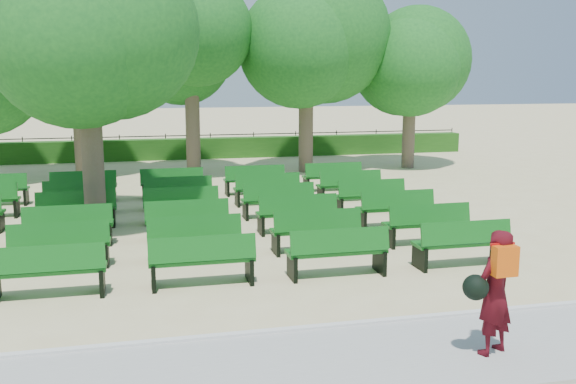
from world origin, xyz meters
The scene contains 9 objects.
ground centered at (0.00, 0.00, 0.00)m, with size 120.00×120.00×0.00m, color #CEBE88.
paving centered at (0.00, -7.40, 0.03)m, with size 30.00×2.20×0.06m, color #A6A6A1.
curb centered at (0.00, -6.25, 0.05)m, with size 30.00×0.12×0.10m, color silver.
hedge centered at (0.00, 14.00, 0.45)m, with size 26.00×0.70×0.90m, color #205515.
fence centered at (0.00, 14.40, 0.00)m, with size 26.00×0.10×1.02m, color black, non-canonical shape.
tree_line centered at (0.00, 10.00, 0.00)m, with size 21.80×6.80×7.04m, color #1C671F, non-canonical shape.
bench_array centered at (-1.24, 0.49, 0.10)m, with size 1.90×0.74×1.17m.
tree_among centered at (-3.27, 0.71, 4.13)m, with size 4.19×4.19×6.05m.
person centered at (2.15, -7.60, 0.92)m, with size 0.84×0.62×1.66m.
Camera 1 is at (-2.27, -14.70, 3.66)m, focal length 40.00 mm.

